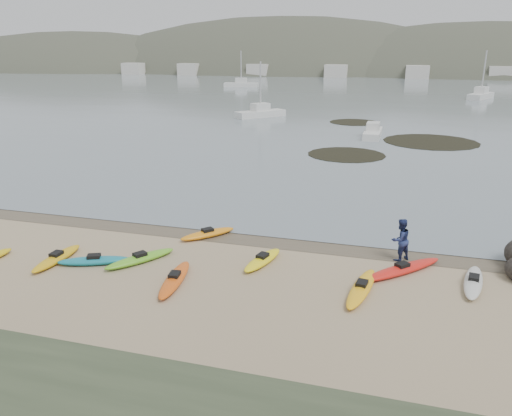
% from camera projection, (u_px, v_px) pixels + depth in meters
% --- Properties ---
extents(ground, '(600.00, 600.00, 0.00)m').
position_uv_depth(ground, '(256.00, 236.00, 25.40)').
color(ground, tan).
rests_on(ground, ground).
extents(wet_sand, '(60.00, 60.00, 0.00)m').
position_uv_depth(wet_sand, '(254.00, 238.00, 25.12)').
color(wet_sand, brown).
rests_on(wet_sand, ground).
extents(water, '(1200.00, 1200.00, 0.00)m').
position_uv_depth(water, '(393.00, 64.00, 300.00)').
color(water, slate).
rests_on(water, ground).
extents(kayaks, '(21.99, 9.10, 0.34)m').
position_uv_depth(kayaks, '(218.00, 265.00, 21.58)').
color(kayaks, yellow).
rests_on(kayaks, ground).
extents(person_east, '(1.20, 1.19, 1.95)m').
position_uv_depth(person_east, '(400.00, 240.00, 22.24)').
color(person_east, navy).
rests_on(person_east, ground).
extents(kelp_mats, '(16.67, 27.42, 0.04)m').
position_uv_depth(kelp_mats, '(390.00, 140.00, 51.99)').
color(kelp_mats, black).
rests_on(kelp_mats, water).
extents(moored_boats, '(92.43, 84.90, 1.20)m').
position_uv_depth(moored_boats, '(406.00, 95.00, 96.39)').
color(moored_boats, silver).
rests_on(moored_boats, ground).
extents(far_hills, '(550.00, 135.00, 80.00)m').
position_uv_depth(far_hills, '(486.00, 114.00, 197.52)').
color(far_hills, '#384235').
rests_on(far_hills, ground).
extents(far_town, '(199.00, 5.00, 4.00)m').
position_uv_depth(far_town, '(402.00, 72.00, 155.94)').
color(far_town, beige).
rests_on(far_town, ground).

